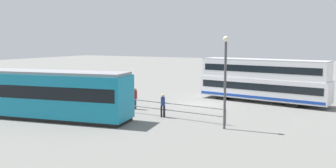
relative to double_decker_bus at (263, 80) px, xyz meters
name	(u,v)px	position (x,y,z in m)	size (l,w,h in m)	color
ground_plane	(201,104)	(4.59, 3.51, -2.02)	(160.00, 160.00, 0.00)	slate
double_decker_bus	(263,80)	(0.00, 0.00, 0.00)	(11.94, 4.32, 3.94)	white
tram_yellow	(46,94)	(12.52, 13.97, -0.22)	(13.02, 4.74, 3.47)	teal
pedestrian_near_railing	(135,97)	(8.58, 8.15, -0.99)	(0.41, 0.41, 1.79)	#33384C
pedestrian_crossing	(163,104)	(5.10, 9.85, -1.02)	(0.39, 0.39, 1.74)	black
pedestrian_railing	(163,107)	(5.14, 9.70, -1.27)	(9.92, 0.91, 1.08)	gray
info_sign	(95,90)	(10.84, 10.52, -0.30)	(1.04, 0.17, 2.51)	slate
street_lamp	(225,74)	(-0.02, 11.12, 1.48)	(0.36, 0.36, 5.90)	#4C4C51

